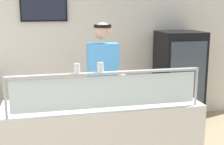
{
  "coord_description": "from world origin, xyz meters",
  "views": [
    {
      "loc": [
        0.43,
        -2.75,
        1.95
      ],
      "look_at": [
        1.15,
        0.37,
        1.27
      ],
      "focal_mm": 49.9,
      "sensor_mm": 36.0,
      "label": 1
    }
  ],
  "objects_px": {
    "pizza_tray": "(105,99)",
    "parmesan_shaker": "(77,69)",
    "pepper_flake_shaker": "(100,68)",
    "drink_fridge": "(179,79)",
    "worker_figure": "(103,82)",
    "pizza_server": "(108,97)"
  },
  "relations": [
    {
      "from": "pizza_tray",
      "to": "parmesan_shaker",
      "type": "relative_size",
      "value": 5.0
    },
    {
      "from": "pizza_tray",
      "to": "parmesan_shaker",
      "type": "height_order",
      "value": "parmesan_shaker"
    },
    {
      "from": "pepper_flake_shaker",
      "to": "drink_fridge",
      "type": "xyz_separation_m",
      "value": [
        1.67,
        1.82,
        -0.6
      ]
    },
    {
      "from": "pepper_flake_shaker",
      "to": "worker_figure",
      "type": "bearing_deg",
      "value": 77.12
    },
    {
      "from": "pizza_tray",
      "to": "pepper_flake_shaker",
      "type": "relative_size",
      "value": 4.92
    },
    {
      "from": "pizza_server",
      "to": "parmesan_shaker",
      "type": "bearing_deg",
      "value": -120.9
    },
    {
      "from": "parmesan_shaker",
      "to": "worker_figure",
      "type": "xyz_separation_m",
      "value": [
        0.44,
        0.96,
        -0.38
      ]
    },
    {
      "from": "worker_figure",
      "to": "drink_fridge",
      "type": "bearing_deg",
      "value": 30.76
    },
    {
      "from": "parmesan_shaker",
      "to": "pepper_flake_shaker",
      "type": "bearing_deg",
      "value": -0.0
    },
    {
      "from": "parmesan_shaker",
      "to": "pepper_flake_shaker",
      "type": "height_order",
      "value": "pepper_flake_shaker"
    },
    {
      "from": "pepper_flake_shaker",
      "to": "drink_fridge",
      "type": "relative_size",
      "value": 0.06
    },
    {
      "from": "worker_figure",
      "to": "drink_fridge",
      "type": "xyz_separation_m",
      "value": [
        1.45,
        0.86,
        -0.23
      ]
    },
    {
      "from": "parmesan_shaker",
      "to": "pepper_flake_shaker",
      "type": "xyz_separation_m",
      "value": [
        0.22,
        -0.0,
        0.0
      ]
    },
    {
      "from": "parmesan_shaker",
      "to": "drink_fridge",
      "type": "height_order",
      "value": "drink_fridge"
    },
    {
      "from": "pepper_flake_shaker",
      "to": "worker_figure",
      "type": "xyz_separation_m",
      "value": [
        0.22,
        0.96,
        -0.38
      ]
    },
    {
      "from": "pizza_server",
      "to": "drink_fridge",
      "type": "height_order",
      "value": "drink_fridge"
    },
    {
      "from": "drink_fridge",
      "to": "worker_figure",
      "type": "bearing_deg",
      "value": -149.24
    },
    {
      "from": "pizza_tray",
      "to": "drink_fridge",
      "type": "relative_size",
      "value": 0.29
    },
    {
      "from": "pizza_tray",
      "to": "pizza_server",
      "type": "relative_size",
      "value": 1.62
    },
    {
      "from": "pizza_tray",
      "to": "parmesan_shaker",
      "type": "xyz_separation_m",
      "value": [
        -0.34,
        -0.37,
        0.41
      ]
    },
    {
      "from": "worker_figure",
      "to": "drink_fridge",
      "type": "height_order",
      "value": "worker_figure"
    },
    {
      "from": "pizza_server",
      "to": "parmesan_shaker",
      "type": "distance_m",
      "value": 0.64
    }
  ]
}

